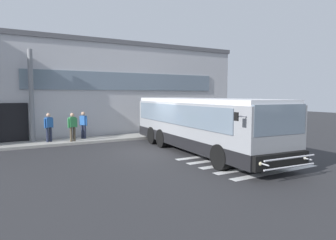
{
  "coord_description": "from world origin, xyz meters",
  "views": [
    {
      "loc": [
        -6.86,
        -13.39,
        2.87
      ],
      "look_at": [
        1.05,
        0.59,
        1.5
      ],
      "focal_mm": 31.5,
      "sensor_mm": 36.0,
      "label": 1
    }
  ],
  "objects_px": {
    "bus_main_foreground": "(200,126)",
    "passenger_at_curb_edge": "(83,124)",
    "passenger_near_column": "(49,126)",
    "safety_bollard_yellow": "(179,130)",
    "entry_support_column": "(31,96)",
    "passenger_by_doorway": "(73,126)"
  },
  "relations": [
    {
      "from": "passenger_at_curb_edge",
      "to": "safety_bollard_yellow",
      "type": "xyz_separation_m",
      "value": [
        6.11,
        -1.51,
        -0.63
      ]
    },
    {
      "from": "passenger_at_curb_edge",
      "to": "passenger_near_column",
      "type": "bearing_deg",
      "value": -169.96
    },
    {
      "from": "bus_main_foreground",
      "to": "entry_support_column",
      "type": "bearing_deg",
      "value": 135.97
    },
    {
      "from": "bus_main_foreground",
      "to": "passenger_at_curb_edge",
      "type": "relative_size",
      "value": 6.61
    },
    {
      "from": "passenger_near_column",
      "to": "safety_bollard_yellow",
      "type": "height_order",
      "value": "passenger_near_column"
    },
    {
      "from": "passenger_by_doorway",
      "to": "safety_bollard_yellow",
      "type": "relative_size",
      "value": 1.86
    },
    {
      "from": "bus_main_foreground",
      "to": "passenger_near_column",
      "type": "height_order",
      "value": "bus_main_foreground"
    },
    {
      "from": "passenger_by_doorway",
      "to": "safety_bollard_yellow",
      "type": "bearing_deg",
      "value": -5.45
    },
    {
      "from": "entry_support_column",
      "to": "passenger_by_doorway",
      "type": "height_order",
      "value": "entry_support_column"
    },
    {
      "from": "entry_support_column",
      "to": "bus_main_foreground",
      "type": "relative_size",
      "value": 0.48
    },
    {
      "from": "passenger_by_doorway",
      "to": "passenger_at_curb_edge",
      "type": "bearing_deg",
      "value": 45.66
    },
    {
      "from": "entry_support_column",
      "to": "passenger_by_doorway",
      "type": "xyz_separation_m",
      "value": [
        2.04,
        -1.14,
        -1.74
      ]
    },
    {
      "from": "bus_main_foreground",
      "to": "passenger_at_curb_edge",
      "type": "height_order",
      "value": "bus_main_foreground"
    },
    {
      "from": "entry_support_column",
      "to": "bus_main_foreground",
      "type": "xyz_separation_m",
      "value": [
        7.07,
        -6.84,
        -1.49
      ]
    },
    {
      "from": "entry_support_column",
      "to": "safety_bollard_yellow",
      "type": "height_order",
      "value": "entry_support_column"
    },
    {
      "from": "safety_bollard_yellow",
      "to": "entry_support_column",
      "type": "bearing_deg",
      "value": 168.66
    },
    {
      "from": "bus_main_foreground",
      "to": "passenger_at_curb_edge",
      "type": "bearing_deg",
      "value": 122.7
    },
    {
      "from": "bus_main_foreground",
      "to": "passenger_by_doorway",
      "type": "distance_m",
      "value": 7.61
    },
    {
      "from": "entry_support_column",
      "to": "safety_bollard_yellow",
      "type": "distance_m",
      "value": 9.46
    },
    {
      "from": "passenger_at_curb_edge",
      "to": "bus_main_foreground",
      "type": "bearing_deg",
      "value": -57.3
    },
    {
      "from": "passenger_at_curb_edge",
      "to": "safety_bollard_yellow",
      "type": "distance_m",
      "value": 6.33
    },
    {
      "from": "safety_bollard_yellow",
      "to": "passenger_at_curb_edge",
      "type": "bearing_deg",
      "value": 166.09
    }
  ]
}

